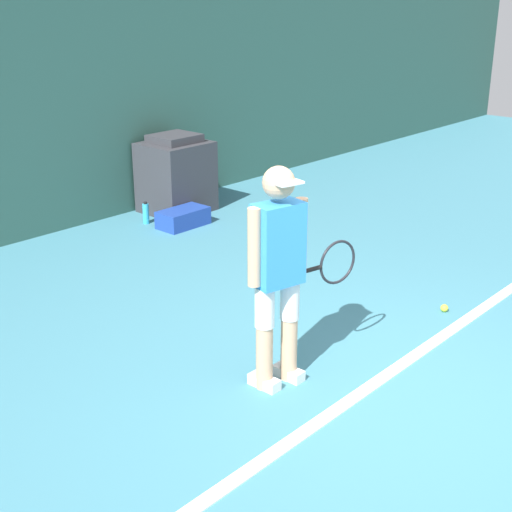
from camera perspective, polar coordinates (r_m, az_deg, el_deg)
The scene contains 7 objects.
ground_plane at distance 5.13m, azimuth 10.94°, elevation -11.33°, with size 24.00×24.00×0.00m, color teal.
court_baseline at distance 5.22m, azimuth 8.83°, elevation -10.47°, with size 21.60×0.10×0.01m.
tennis_player at distance 4.87m, azimuth 1.89°, elevation -0.98°, with size 0.94×0.32×1.60m.
tennis_ball at distance 6.54m, azimuth 14.83°, elevation -4.05°, with size 0.07×0.07×0.07m.
covered_chair at distance 9.18m, azimuth -6.42°, elevation 6.45°, with size 0.79×0.72×0.99m.
equipment_bag at distance 8.63m, azimuth -5.85°, elevation 3.06°, with size 0.61×0.34×0.21m.
water_bottle at distance 8.79m, azimuth -8.80°, elevation 3.39°, with size 0.08×0.08×0.27m.
Camera 1 is at (-3.81, -2.15, 2.67)m, focal length 50.00 mm.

